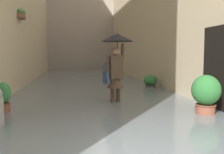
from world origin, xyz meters
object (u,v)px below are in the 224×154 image
at_px(person_wading, 116,57).
at_px(potted_plant_far_left, 150,83).
at_px(potted_plant_mid_right, 3,100).
at_px(potted_plant_mid_left, 206,95).

bearing_deg(person_wading, potted_plant_far_left, -124.22).
distance_m(potted_plant_mid_right, potted_plant_mid_left, 4.63).
relative_size(person_wading, potted_plant_mid_left, 2.04).
distance_m(person_wading, potted_plant_mid_left, 2.60).
xyz_separation_m(person_wading, potted_plant_mid_left, (-1.75, 1.73, -0.83)).
height_order(potted_plant_far_left, potted_plant_mid_right, potted_plant_mid_right).
distance_m(potted_plant_far_left, potted_plant_mid_left, 4.48).
xyz_separation_m(potted_plant_far_left, potted_plant_mid_right, (4.66, 3.59, 0.09)).
relative_size(potted_plant_mid_right, potted_plant_mid_left, 0.83).
bearing_deg(person_wading, potted_plant_mid_left, 135.22).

